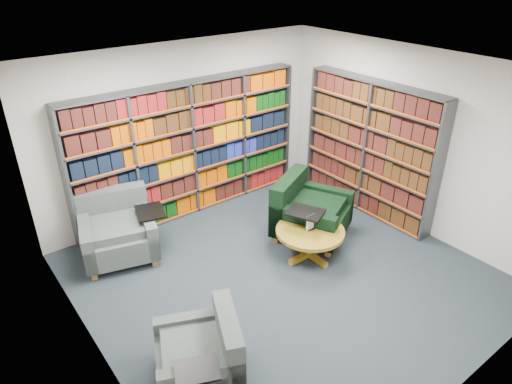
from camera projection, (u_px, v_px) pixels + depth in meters
room_shell at (285, 185)px, 5.65m from camera, size 5.02×5.02×2.82m
bookshelf_back at (191, 150)px, 7.43m from camera, size 4.00×0.28×2.20m
bookshelf_right at (369, 149)px, 7.48m from camera, size 0.28×2.50×2.20m
chair_teal_left at (118, 231)px, 6.63m from camera, size 1.32×1.24×0.92m
chair_green_right at (306, 213)px, 7.07m from camera, size 1.38×1.37×0.93m
chair_teal_front at (206, 354)px, 4.68m from camera, size 1.10×1.13×0.76m
coffee_table at (310, 235)px, 6.52m from camera, size 0.98×0.98×0.69m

